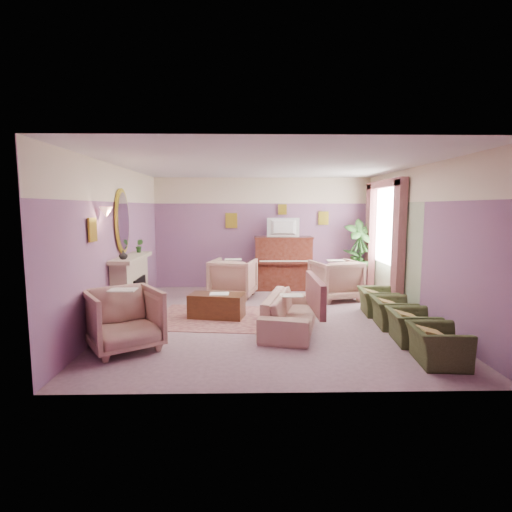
{
  "coord_description": "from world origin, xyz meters",
  "views": [
    {
      "loc": [
        -0.39,
        -7.22,
        2.05
      ],
      "look_at": [
        -0.23,
        0.4,
        1.12
      ],
      "focal_mm": 28.0,
      "sensor_mm": 36.0,
      "label": 1
    }
  ],
  "objects_px": {
    "olive_chair_c": "(393,308)",
    "floral_armchair_front": "(124,316)",
    "olive_chair_a": "(438,339)",
    "olive_chair_b": "(412,321)",
    "olive_chair_d": "(377,297)",
    "piano": "(283,264)",
    "floral_armchair_left": "(233,276)",
    "sofa": "(291,305)",
    "television": "(283,226)",
    "coffee_table": "(217,306)",
    "side_table": "(354,276)",
    "floral_armchair_right": "(336,278)"
  },
  "relations": [
    {
      "from": "olive_chair_c",
      "to": "floral_armchair_front",
      "type": "bearing_deg",
      "value": -166.7
    },
    {
      "from": "olive_chair_a",
      "to": "olive_chair_b",
      "type": "distance_m",
      "value": 0.82
    },
    {
      "from": "olive_chair_c",
      "to": "olive_chair_d",
      "type": "height_order",
      "value": "same"
    },
    {
      "from": "piano",
      "to": "floral_armchair_left",
      "type": "bearing_deg",
      "value": -143.13
    },
    {
      "from": "olive_chair_d",
      "to": "sofa",
      "type": "bearing_deg",
      "value": -153.48
    },
    {
      "from": "sofa",
      "to": "television",
      "type": "bearing_deg",
      "value": 87.4
    },
    {
      "from": "floral_armchair_front",
      "to": "olive_chair_a",
      "type": "bearing_deg",
      "value": -8.3
    },
    {
      "from": "coffee_table",
      "to": "olive_chair_c",
      "type": "xyz_separation_m",
      "value": [
        3.08,
        -0.63,
        0.11
      ]
    },
    {
      "from": "olive_chair_a",
      "to": "side_table",
      "type": "bearing_deg",
      "value": 87.92
    },
    {
      "from": "olive_chair_c",
      "to": "olive_chair_b",
      "type": "bearing_deg",
      "value": -90.0
    },
    {
      "from": "coffee_table",
      "to": "olive_chair_a",
      "type": "bearing_deg",
      "value": -36.47
    },
    {
      "from": "sofa",
      "to": "olive_chair_b",
      "type": "bearing_deg",
      "value": -23.46
    },
    {
      "from": "olive_chair_c",
      "to": "side_table",
      "type": "bearing_deg",
      "value": 86.84
    },
    {
      "from": "floral_armchair_right",
      "to": "olive_chair_c",
      "type": "height_order",
      "value": "floral_armchair_right"
    },
    {
      "from": "floral_armchair_front",
      "to": "olive_chair_d",
      "type": "relative_size",
      "value": 1.29
    },
    {
      "from": "piano",
      "to": "coffee_table",
      "type": "height_order",
      "value": "piano"
    },
    {
      "from": "olive_chair_c",
      "to": "side_table",
      "type": "xyz_separation_m",
      "value": [
        0.18,
        3.17,
        0.02
      ]
    },
    {
      "from": "coffee_table",
      "to": "side_table",
      "type": "bearing_deg",
      "value": 37.93
    },
    {
      "from": "sofa",
      "to": "floral_armchair_front",
      "type": "xyz_separation_m",
      "value": [
        -2.53,
        -0.96,
        0.09
      ]
    },
    {
      "from": "coffee_table",
      "to": "olive_chair_a",
      "type": "xyz_separation_m",
      "value": [
        3.08,
        -2.27,
        0.11
      ]
    },
    {
      "from": "piano",
      "to": "olive_chair_d",
      "type": "xyz_separation_m",
      "value": [
        1.61,
        -2.42,
        -0.32
      ]
    },
    {
      "from": "sofa",
      "to": "floral_armchair_left",
      "type": "xyz_separation_m",
      "value": [
        -1.07,
        2.38,
        0.09
      ]
    },
    {
      "from": "sofa",
      "to": "olive_chair_d",
      "type": "distance_m",
      "value": 1.97
    },
    {
      "from": "television",
      "to": "olive_chair_d",
      "type": "bearing_deg",
      "value": -55.8
    },
    {
      "from": "sofa",
      "to": "olive_chair_c",
      "type": "distance_m",
      "value": 1.76
    },
    {
      "from": "coffee_table",
      "to": "sofa",
      "type": "distance_m",
      "value": 1.5
    },
    {
      "from": "coffee_table",
      "to": "sofa",
      "type": "relative_size",
      "value": 0.5
    },
    {
      "from": "floral_armchair_left",
      "to": "olive_chair_b",
      "type": "xyz_separation_m",
      "value": [
        2.83,
        -3.14,
        -0.16
      ]
    },
    {
      "from": "sofa",
      "to": "olive_chair_c",
      "type": "relative_size",
      "value": 2.61
    },
    {
      "from": "piano",
      "to": "olive_chair_c",
      "type": "relative_size",
      "value": 1.83
    },
    {
      "from": "sofa",
      "to": "floral_armchair_right",
      "type": "distance_m",
      "value": 2.47
    },
    {
      "from": "television",
      "to": "sofa",
      "type": "bearing_deg",
      "value": -92.6
    },
    {
      "from": "floral_armchair_front",
      "to": "olive_chair_c",
      "type": "xyz_separation_m",
      "value": [
        4.29,
        1.01,
        -0.16
      ]
    },
    {
      "from": "coffee_table",
      "to": "olive_chair_c",
      "type": "height_order",
      "value": "olive_chair_c"
    },
    {
      "from": "floral_armchair_left",
      "to": "floral_armchair_front",
      "type": "distance_m",
      "value": 3.64
    },
    {
      "from": "olive_chair_b",
      "to": "side_table",
      "type": "bearing_deg",
      "value": 87.49
    },
    {
      "from": "olive_chair_c",
      "to": "television",
      "type": "bearing_deg",
      "value": 116.79
    },
    {
      "from": "floral_armchair_front",
      "to": "piano",
      "type": "bearing_deg",
      "value": 57.78
    },
    {
      "from": "piano",
      "to": "television",
      "type": "height_order",
      "value": "television"
    },
    {
      "from": "floral_armchair_front",
      "to": "olive_chair_d",
      "type": "height_order",
      "value": "floral_armchair_front"
    },
    {
      "from": "coffee_table",
      "to": "sofa",
      "type": "bearing_deg",
      "value": -27.68
    },
    {
      "from": "coffee_table",
      "to": "olive_chair_a",
      "type": "distance_m",
      "value": 3.83
    },
    {
      "from": "floral_armchair_right",
      "to": "floral_armchair_front",
      "type": "xyz_separation_m",
      "value": [
        -3.76,
        -3.1,
        0.0
      ]
    },
    {
      "from": "floral_armchair_front",
      "to": "olive_chair_c",
      "type": "bearing_deg",
      "value": 13.3
    },
    {
      "from": "piano",
      "to": "floral_armchair_left",
      "type": "distance_m",
      "value": 1.53
    },
    {
      "from": "olive_chair_c",
      "to": "sofa",
      "type": "bearing_deg",
      "value": -178.14
    },
    {
      "from": "floral_armchair_right",
      "to": "olive_chair_b",
      "type": "height_order",
      "value": "floral_armchair_right"
    },
    {
      "from": "floral_armchair_front",
      "to": "olive_chair_a",
      "type": "relative_size",
      "value": 1.29
    },
    {
      "from": "olive_chair_b",
      "to": "olive_chair_c",
      "type": "height_order",
      "value": "same"
    },
    {
      "from": "olive_chair_b",
      "to": "coffee_table",
      "type": "bearing_deg",
      "value": 154.7
    }
  ]
}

